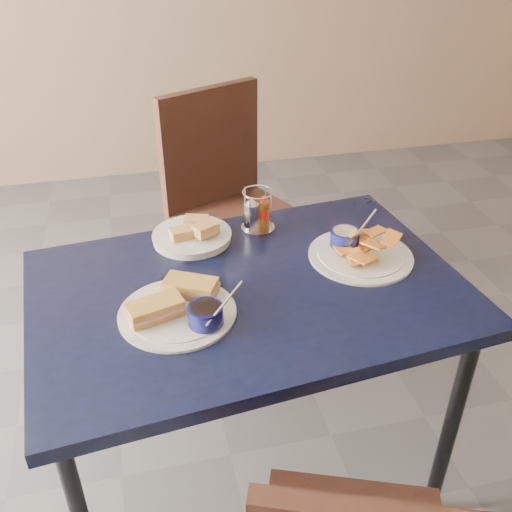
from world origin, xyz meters
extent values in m
plane|color=#515257|center=(0.00, 0.00, 0.00)|extent=(6.00, 6.00, 0.00)
cube|color=black|center=(0.06, -0.04, 0.73)|extent=(1.26, 0.91, 0.04)
cylinder|color=black|center=(-0.45, -0.36, 0.35)|extent=(0.04, 0.04, 0.71)
cylinder|color=black|center=(0.58, -0.36, 0.35)|extent=(0.04, 0.04, 0.71)
cylinder|color=black|center=(-0.45, 0.28, 0.35)|extent=(0.04, 0.04, 0.71)
cylinder|color=black|center=(0.58, 0.28, 0.35)|extent=(0.04, 0.04, 0.71)
cube|color=black|center=(0.21, 0.79, 0.49)|extent=(0.62, 0.61, 0.05)
cylinder|color=black|center=(0.01, 0.61, 0.23)|extent=(0.04, 0.04, 0.47)
cylinder|color=black|center=(0.40, 0.61, 0.23)|extent=(0.04, 0.04, 0.47)
cylinder|color=black|center=(0.01, 0.97, 0.23)|extent=(0.04, 0.04, 0.47)
cylinder|color=black|center=(0.40, 0.97, 0.23)|extent=(0.04, 0.04, 0.47)
cube|color=black|center=(0.21, 0.99, 0.76)|extent=(0.45, 0.24, 0.50)
cylinder|color=white|center=(-0.15, -0.12, 0.75)|extent=(0.31, 0.31, 0.01)
cylinder|color=white|center=(-0.15, -0.12, 0.76)|extent=(0.25, 0.25, 0.00)
cube|color=gold|center=(-0.20, -0.13, 0.78)|extent=(0.15, 0.11, 0.04)
cube|color=tan|center=(-0.20, -0.13, 0.78)|extent=(0.16, 0.11, 0.01)
cube|color=gold|center=(-0.10, -0.05, 0.78)|extent=(0.16, 0.13, 0.04)
cube|color=tan|center=(-0.10, -0.05, 0.78)|extent=(0.16, 0.14, 0.01)
cylinder|color=#0A0A37|center=(-0.08, -0.18, 0.79)|extent=(0.09, 0.09, 0.05)
cylinder|color=black|center=(-0.08, -0.18, 0.80)|extent=(0.08, 0.08, 0.01)
cylinder|color=silver|center=(-0.04, -0.20, 0.83)|extent=(0.11, 0.07, 0.08)
cylinder|color=white|center=(0.42, 0.03, 0.75)|extent=(0.31, 0.31, 0.01)
cylinder|color=white|center=(0.42, 0.03, 0.76)|extent=(0.26, 0.26, 0.00)
cube|color=orange|center=(0.44, 0.06, 0.76)|extent=(0.07, 0.08, 0.01)
cube|color=orange|center=(0.39, -0.01, 0.77)|extent=(0.05, 0.07, 0.03)
cube|color=orange|center=(0.37, 0.04, 0.77)|extent=(0.05, 0.07, 0.01)
cube|color=orange|center=(0.44, 0.09, 0.78)|extent=(0.07, 0.05, 0.01)
cube|color=orange|center=(0.41, -0.03, 0.78)|extent=(0.07, 0.05, 0.01)
cube|color=orange|center=(0.40, -0.04, 0.79)|extent=(0.07, 0.08, 0.01)
cube|color=orange|center=(0.46, 0.08, 0.79)|extent=(0.07, 0.08, 0.01)
cube|color=orange|center=(0.40, 0.08, 0.80)|extent=(0.07, 0.08, 0.03)
cube|color=orange|center=(0.48, 0.08, 0.80)|extent=(0.08, 0.06, 0.01)
cube|color=orange|center=(0.44, 0.00, 0.80)|extent=(0.07, 0.08, 0.02)
cube|color=orange|center=(0.50, 0.00, 0.81)|extent=(0.08, 0.08, 0.03)
cylinder|color=#0A0A37|center=(0.39, 0.09, 0.79)|extent=(0.09, 0.09, 0.05)
cylinder|color=beige|center=(0.39, 0.09, 0.80)|extent=(0.08, 0.08, 0.01)
cylinder|color=silver|center=(0.44, 0.07, 0.83)|extent=(0.11, 0.07, 0.08)
cylinder|color=white|center=(-0.06, 0.25, 0.76)|extent=(0.24, 0.24, 0.02)
cylinder|color=white|center=(-0.06, 0.25, 0.77)|extent=(0.20, 0.20, 0.00)
cube|color=tan|center=(-0.09, 0.23, 0.79)|extent=(0.08, 0.06, 0.03)
cube|color=tan|center=(-0.04, 0.28, 0.79)|extent=(0.09, 0.07, 0.03)
cube|color=tan|center=(-0.02, 0.22, 0.80)|extent=(0.09, 0.08, 0.03)
cylinder|color=silver|center=(0.16, 0.27, 0.75)|extent=(0.11, 0.11, 0.01)
cylinder|color=silver|center=(0.20, 0.30, 0.82)|extent=(0.01, 0.01, 0.13)
cylinder|color=silver|center=(0.13, 0.30, 0.82)|extent=(0.01, 0.01, 0.13)
cylinder|color=silver|center=(0.13, 0.24, 0.82)|extent=(0.01, 0.01, 0.13)
cylinder|color=silver|center=(0.20, 0.24, 0.82)|extent=(0.01, 0.01, 0.13)
torus|color=silver|center=(0.16, 0.27, 0.88)|extent=(0.10, 0.10, 0.00)
cylinder|color=silver|center=(0.14, 0.27, 0.80)|extent=(0.05, 0.05, 0.08)
cone|color=silver|center=(0.14, 0.27, 0.85)|extent=(0.04, 0.04, 0.02)
cylinder|color=brown|center=(0.18, 0.28, 0.80)|extent=(0.03, 0.03, 0.08)
cylinder|color=#B31D0A|center=(0.18, 0.28, 0.80)|extent=(0.03, 0.03, 0.03)
cylinder|color=#B31D0A|center=(0.18, 0.28, 0.85)|extent=(0.02, 0.02, 0.02)
camera|label=1|loc=(-0.22, -1.30, 1.68)|focal=40.00mm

